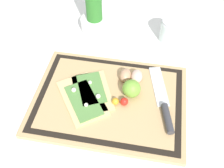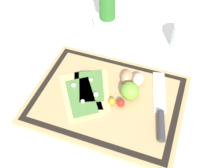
{
  "view_description": "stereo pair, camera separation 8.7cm",
  "coord_description": "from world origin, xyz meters",
  "px_view_note": "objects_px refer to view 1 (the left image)",
  "views": [
    {
      "loc": [
        0.1,
        -0.5,
        0.71
      ],
      "look_at": [
        0.0,
        0.05,
        0.04
      ],
      "focal_mm": 42.0,
      "sensor_mm": 36.0,
      "label": 1
    },
    {
      "loc": [
        0.18,
        -0.48,
        0.71
      ],
      "look_at": [
        0.0,
        0.05,
        0.04
      ],
      "focal_mm": 42.0,
      "sensor_mm": 36.0,
      "label": 2
    }
  ],
  "objects_px": {
    "knife": "(165,108)",
    "egg_pink": "(137,76)",
    "herb_pot": "(94,15)",
    "sauce_jar": "(171,32)",
    "cherry_tomato_yellow": "(115,101)",
    "pizza_slice_far": "(92,91)",
    "pizza_slice_near": "(82,98)",
    "cherry_tomato_red": "(124,102)",
    "lime": "(131,89)",
    "egg_brown": "(125,75)"
  },
  "relations": [
    {
      "from": "pizza_slice_far",
      "to": "herb_pot",
      "type": "bearing_deg",
      "value": 100.92
    },
    {
      "from": "cherry_tomato_yellow",
      "to": "sauce_jar",
      "type": "bearing_deg",
      "value": 66.17
    },
    {
      "from": "pizza_slice_near",
      "to": "knife",
      "type": "distance_m",
      "value": 0.26
    },
    {
      "from": "knife",
      "to": "egg_pink",
      "type": "distance_m",
      "value": 0.15
    },
    {
      "from": "lime",
      "to": "cherry_tomato_yellow",
      "type": "xyz_separation_m",
      "value": [
        -0.04,
        -0.05,
        -0.02
      ]
    },
    {
      "from": "herb_pot",
      "to": "sauce_jar",
      "type": "xyz_separation_m",
      "value": [
        0.31,
        -0.01,
        -0.03
      ]
    },
    {
      "from": "pizza_slice_near",
      "to": "egg_pink",
      "type": "distance_m",
      "value": 0.2
    },
    {
      "from": "egg_brown",
      "to": "sauce_jar",
      "type": "height_order",
      "value": "sauce_jar"
    },
    {
      "from": "knife",
      "to": "cherry_tomato_yellow",
      "type": "distance_m",
      "value": 0.16
    },
    {
      "from": "egg_pink",
      "to": "sauce_jar",
      "type": "relative_size",
      "value": 0.57
    },
    {
      "from": "knife",
      "to": "lime",
      "type": "bearing_deg",
      "value": 159.65
    },
    {
      "from": "pizza_slice_near",
      "to": "knife",
      "type": "xyz_separation_m",
      "value": [
        0.26,
        0.01,
        0.0
      ]
    },
    {
      "from": "lime",
      "to": "cherry_tomato_yellow",
      "type": "height_order",
      "value": "lime"
    },
    {
      "from": "sauce_jar",
      "to": "egg_pink",
      "type": "bearing_deg",
      "value": -112.62
    },
    {
      "from": "cherry_tomato_yellow",
      "to": "pizza_slice_near",
      "type": "bearing_deg",
      "value": -178.5
    },
    {
      "from": "egg_brown",
      "to": "herb_pot",
      "type": "distance_m",
      "value": 0.31
    },
    {
      "from": "pizza_slice_near",
      "to": "herb_pot",
      "type": "xyz_separation_m",
      "value": [
        -0.04,
        0.38,
        0.05
      ]
    },
    {
      "from": "egg_pink",
      "to": "sauce_jar",
      "type": "xyz_separation_m",
      "value": [
        0.11,
        0.26,
        0.0
      ]
    },
    {
      "from": "knife",
      "to": "herb_pot",
      "type": "bearing_deg",
      "value": 129.62
    },
    {
      "from": "lime",
      "to": "cherry_tomato_red",
      "type": "height_order",
      "value": "lime"
    },
    {
      "from": "knife",
      "to": "cherry_tomato_red",
      "type": "relative_size",
      "value": 10.27
    },
    {
      "from": "pizza_slice_far",
      "to": "cherry_tomato_yellow",
      "type": "height_order",
      "value": "same"
    },
    {
      "from": "sauce_jar",
      "to": "cherry_tomato_yellow",
      "type": "bearing_deg",
      "value": -113.83
    },
    {
      "from": "knife",
      "to": "sauce_jar",
      "type": "bearing_deg",
      "value": 89.03
    },
    {
      "from": "pizza_slice_far",
      "to": "herb_pot",
      "type": "height_order",
      "value": "herb_pot"
    },
    {
      "from": "cherry_tomato_yellow",
      "to": "herb_pot",
      "type": "height_order",
      "value": "herb_pot"
    },
    {
      "from": "knife",
      "to": "egg_pink",
      "type": "xyz_separation_m",
      "value": [
        -0.1,
        0.11,
        0.01
      ]
    },
    {
      "from": "egg_pink",
      "to": "sauce_jar",
      "type": "bearing_deg",
      "value": 67.38
    },
    {
      "from": "egg_brown",
      "to": "egg_pink",
      "type": "relative_size",
      "value": 1.0
    },
    {
      "from": "pizza_slice_near",
      "to": "lime",
      "type": "height_order",
      "value": "lime"
    },
    {
      "from": "lime",
      "to": "pizza_slice_near",
      "type": "bearing_deg",
      "value": -162.38
    },
    {
      "from": "knife",
      "to": "cherry_tomato_red",
      "type": "bearing_deg",
      "value": -179.31
    },
    {
      "from": "pizza_slice_near",
      "to": "egg_brown",
      "type": "bearing_deg",
      "value": 41.79
    },
    {
      "from": "knife",
      "to": "cherry_tomato_red",
      "type": "xyz_separation_m",
      "value": [
        -0.13,
        -0.0,
        0.0
      ]
    },
    {
      "from": "pizza_slice_near",
      "to": "egg_pink",
      "type": "bearing_deg",
      "value": 34.58
    },
    {
      "from": "cherry_tomato_red",
      "to": "sauce_jar",
      "type": "relative_size",
      "value": 0.28
    },
    {
      "from": "egg_pink",
      "to": "cherry_tomato_red",
      "type": "relative_size",
      "value": 2.03
    },
    {
      "from": "pizza_slice_near",
      "to": "egg_pink",
      "type": "height_order",
      "value": "egg_pink"
    },
    {
      "from": "pizza_slice_far",
      "to": "sauce_jar",
      "type": "bearing_deg",
      "value": 53.9
    },
    {
      "from": "pizza_slice_far",
      "to": "herb_pot",
      "type": "distance_m",
      "value": 0.35
    },
    {
      "from": "pizza_slice_near",
      "to": "lime",
      "type": "bearing_deg",
      "value": 17.62
    },
    {
      "from": "knife",
      "to": "egg_brown",
      "type": "bearing_deg",
      "value": 143.43
    },
    {
      "from": "pizza_slice_far",
      "to": "lime",
      "type": "xyz_separation_m",
      "value": [
        0.13,
        0.01,
        0.02
      ]
    },
    {
      "from": "pizza_slice_far",
      "to": "sauce_jar",
      "type": "relative_size",
      "value": 2.16
    },
    {
      "from": "egg_brown",
      "to": "sauce_jar",
      "type": "relative_size",
      "value": 0.57
    },
    {
      "from": "pizza_slice_near",
      "to": "pizza_slice_far",
      "type": "height_order",
      "value": "same"
    },
    {
      "from": "egg_brown",
      "to": "lime",
      "type": "height_order",
      "value": "lime"
    },
    {
      "from": "pizza_slice_far",
      "to": "sauce_jar",
      "type": "height_order",
      "value": "sauce_jar"
    },
    {
      "from": "knife",
      "to": "sauce_jar",
      "type": "xyz_separation_m",
      "value": [
        0.01,
        0.36,
        0.01
      ]
    },
    {
      "from": "pizza_slice_near",
      "to": "cherry_tomato_red",
      "type": "distance_m",
      "value": 0.14
    }
  ]
}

